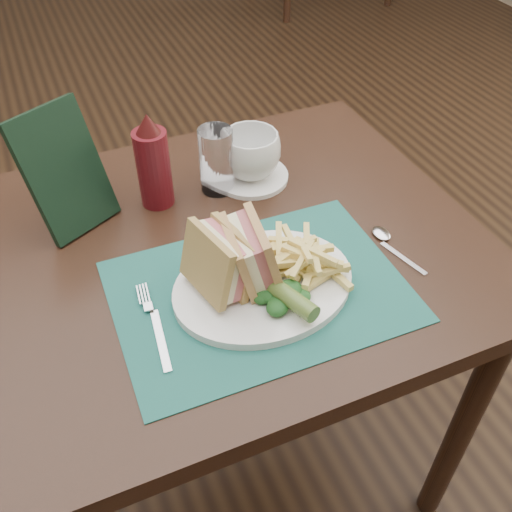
% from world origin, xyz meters
% --- Properties ---
extents(floor, '(7.00, 7.00, 0.00)m').
position_xyz_m(floor, '(0.00, 0.00, 0.00)').
color(floor, black).
rests_on(floor, ground).
extents(table_main, '(0.90, 0.75, 0.75)m').
position_xyz_m(table_main, '(0.00, -0.50, 0.38)').
color(table_main, black).
rests_on(table_main, ground).
extents(placemat, '(0.47, 0.34, 0.00)m').
position_xyz_m(placemat, '(0.01, -0.64, 0.75)').
color(placemat, '#1B584F').
rests_on(placemat, table_main).
extents(plate, '(0.32, 0.27, 0.01)m').
position_xyz_m(plate, '(0.02, -0.63, 0.76)').
color(plate, white).
rests_on(plate, placemat).
extents(sandwich_half_a, '(0.10, 0.13, 0.11)m').
position_xyz_m(sandwich_half_a, '(-0.07, -0.62, 0.82)').
color(sandwich_half_a, tan).
rests_on(sandwich_half_a, plate).
extents(sandwich_half_b, '(0.09, 0.12, 0.11)m').
position_xyz_m(sandwich_half_b, '(-0.02, -0.62, 0.82)').
color(sandwich_half_b, tan).
rests_on(sandwich_half_b, plate).
extents(kale_garnish, '(0.11, 0.08, 0.03)m').
position_xyz_m(kale_garnish, '(0.03, -0.69, 0.78)').
color(kale_garnish, '#163E19').
rests_on(kale_garnish, plate).
extents(pickle_spear, '(0.07, 0.12, 0.03)m').
position_xyz_m(pickle_spear, '(0.03, -0.69, 0.79)').
color(pickle_spear, '#486325').
rests_on(pickle_spear, plate).
extents(fries_pile, '(0.18, 0.20, 0.06)m').
position_xyz_m(fries_pile, '(0.08, -0.63, 0.80)').
color(fries_pile, '#ECD676').
rests_on(fries_pile, plate).
extents(fork, '(0.05, 0.17, 0.01)m').
position_xyz_m(fork, '(-0.17, -0.64, 0.76)').
color(fork, silver).
rests_on(fork, placemat).
extents(spoon, '(0.07, 0.15, 0.01)m').
position_xyz_m(spoon, '(0.26, -0.64, 0.76)').
color(spoon, silver).
rests_on(spoon, table_main).
extents(saucer, '(0.15, 0.15, 0.01)m').
position_xyz_m(saucer, '(0.12, -0.34, 0.76)').
color(saucer, white).
rests_on(saucer, table_main).
extents(coffee_cup, '(0.16, 0.16, 0.09)m').
position_xyz_m(coffee_cup, '(0.12, -0.34, 0.81)').
color(coffee_cup, white).
rests_on(coffee_cup, saucer).
extents(drinking_glass, '(0.07, 0.07, 0.13)m').
position_xyz_m(drinking_glass, '(0.05, -0.35, 0.81)').
color(drinking_glass, white).
rests_on(drinking_glass, table_main).
extents(ketchup_bottle, '(0.08, 0.08, 0.19)m').
position_xyz_m(ketchup_bottle, '(-0.07, -0.34, 0.84)').
color(ketchup_bottle, '#500D14').
rests_on(ketchup_bottle, table_main).
extents(check_presenter, '(0.16, 0.14, 0.22)m').
position_xyz_m(check_presenter, '(-0.23, -0.34, 0.86)').
color(check_presenter, black).
rests_on(check_presenter, table_main).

